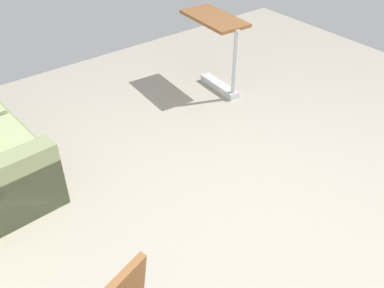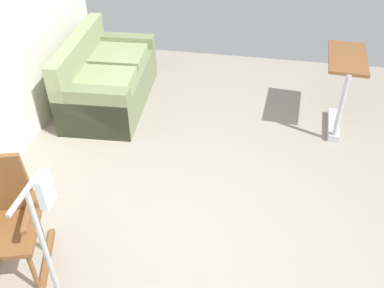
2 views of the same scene
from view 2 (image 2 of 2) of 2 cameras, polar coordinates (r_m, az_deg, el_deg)
ground_plane at (r=3.79m, az=5.05°, el=-11.71°), size 6.99×6.99×0.00m
couch at (r=5.38m, az=-11.27°, el=8.32°), size 1.65×0.95×0.85m
rocking_chair at (r=3.47m, az=-23.87°, el=-9.41°), size 0.87×0.68×1.05m
overbed_table at (r=5.01m, az=19.47°, el=7.48°), size 0.86×0.46×0.84m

